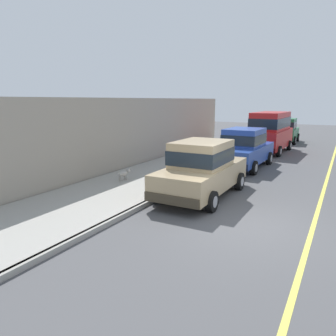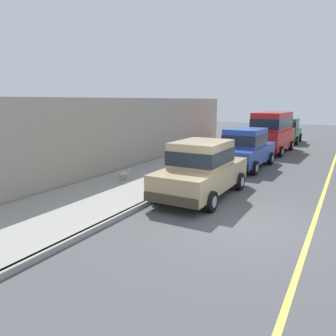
# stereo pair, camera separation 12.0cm
# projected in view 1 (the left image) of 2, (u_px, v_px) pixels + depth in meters

# --- Properties ---
(ground_plane) EXTENTS (80.00, 80.00, 0.00)m
(ground_plane) POSITION_uv_depth(u_px,v_px,m) (246.00, 224.00, 8.72)
(ground_plane) COLOR #4C4C4F
(curb) EXTENTS (0.16, 64.00, 0.14)m
(curb) POSITION_uv_depth(u_px,v_px,m) (145.00, 204.00, 10.21)
(curb) COLOR gray
(curb) RESTS_ON ground
(sidewalk) EXTENTS (3.60, 64.00, 0.14)m
(sidewalk) POSITION_uv_depth(u_px,v_px,m) (100.00, 196.00, 11.06)
(sidewalk) COLOR #99968E
(sidewalk) RESTS_ON ground
(lane_centre_line) EXTENTS (0.12, 57.60, 0.01)m
(lane_centre_line) POSITION_uv_depth(u_px,v_px,m) (310.00, 236.00, 7.97)
(lane_centre_line) COLOR #E0D64C
(lane_centre_line) RESTS_ON ground
(car_tan_sedan) EXTENTS (2.05, 4.60, 1.92)m
(car_tan_sedan) POSITION_uv_depth(u_px,v_px,m) (202.00, 168.00, 11.11)
(car_tan_sedan) COLOR tan
(car_tan_sedan) RESTS_ON ground
(car_blue_sedan) EXTENTS (2.13, 4.65, 1.92)m
(car_blue_sedan) POSITION_uv_depth(u_px,v_px,m) (244.00, 148.00, 15.90)
(car_blue_sedan) COLOR #28479E
(car_blue_sedan) RESTS_ON ground
(car_red_van) EXTENTS (2.27, 4.97, 2.52)m
(car_red_van) POSITION_uv_depth(u_px,v_px,m) (270.00, 130.00, 20.60)
(car_red_van) COLOR red
(car_red_van) RESTS_ON ground
(car_green_hatchback) EXTENTS (2.02, 3.84, 1.88)m
(car_green_hatchback) POSITION_uv_depth(u_px,v_px,m) (285.00, 130.00, 25.37)
(car_green_hatchback) COLOR #23663D
(car_green_hatchback) RESTS_ON ground
(dog_grey) EXTENTS (0.28, 0.75, 0.49)m
(dog_grey) POSITION_uv_depth(u_px,v_px,m) (124.00, 173.00, 12.90)
(dog_grey) COLOR #999691
(dog_grey) RESTS_ON sidewalk
(building_facade) EXTENTS (0.50, 20.00, 3.36)m
(building_facade) POSITION_uv_depth(u_px,v_px,m) (140.00, 132.00, 16.58)
(building_facade) COLOR #9E9384
(building_facade) RESTS_ON ground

